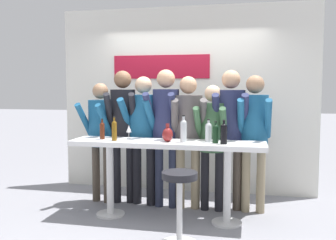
# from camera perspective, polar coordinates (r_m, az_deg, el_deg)

# --- Properties ---
(ground_plane) EXTENTS (40.00, 40.00, 0.00)m
(ground_plane) POSITION_cam_1_polar(r_m,az_deg,el_deg) (4.77, -0.20, -14.86)
(ground_plane) COLOR gray
(back_wall) EXTENTS (3.96, 0.12, 2.84)m
(back_wall) POSITION_cam_1_polar(r_m,az_deg,el_deg) (5.82, 2.63, 3.12)
(back_wall) COLOR silver
(back_wall) RESTS_ON ground_plane
(tasting_table) EXTENTS (2.36, 0.51, 0.97)m
(tasting_table) POSITION_cam_1_polar(r_m,az_deg,el_deg) (4.56, -0.20, -5.29)
(tasting_table) COLOR white
(tasting_table) RESTS_ON ground_plane
(bar_stool) EXTENTS (0.38, 0.38, 0.77)m
(bar_stool) POSITION_cam_1_polar(r_m,az_deg,el_deg) (3.88, 1.77, -11.64)
(bar_stool) COLOR silver
(bar_stool) RESTS_ON ground_plane
(person_far_left) EXTENTS (0.47, 0.58, 1.68)m
(person_far_left) POSITION_cam_1_polar(r_m,az_deg,el_deg) (5.30, -10.24, -1.31)
(person_far_left) COLOR #473D33
(person_far_left) RESTS_ON ground_plane
(person_left) EXTENTS (0.47, 0.60, 1.85)m
(person_left) POSITION_cam_1_polar(r_m,az_deg,el_deg) (5.20, -6.88, -0.09)
(person_left) COLOR black
(person_left) RESTS_ON ground_plane
(person_center_left) EXTENTS (0.52, 0.62, 1.76)m
(person_center_left) POSITION_cam_1_polar(r_m,az_deg,el_deg) (5.10, -3.79, -0.93)
(person_center_left) COLOR black
(person_center_left) RESTS_ON ground_plane
(person_center) EXTENTS (0.44, 0.58, 1.85)m
(person_center) POSITION_cam_1_polar(r_m,az_deg,el_deg) (4.97, -0.36, -0.28)
(person_center) COLOR #23283D
(person_center) RESTS_ON ground_plane
(person_center_right) EXTENTS (0.51, 0.62, 1.76)m
(person_center_right) POSITION_cam_1_polar(r_m,az_deg,el_deg) (4.93, 3.08, -1.13)
(person_center_right) COLOR gray
(person_center_right) RESTS_ON ground_plane
(person_right) EXTENTS (0.42, 0.52, 1.65)m
(person_right) POSITION_cam_1_polar(r_m,az_deg,el_deg) (4.88, 6.77, -2.04)
(person_right) COLOR black
(person_right) RESTS_ON ground_plane
(person_far_right) EXTENTS (0.46, 0.58, 1.84)m
(person_far_right) POSITION_cam_1_polar(r_m,az_deg,el_deg) (4.94, 9.48, -0.56)
(person_far_right) COLOR #473D33
(person_far_right) RESTS_ON ground_plane
(person_rightmost) EXTENTS (0.42, 0.54, 1.77)m
(person_rightmost) POSITION_cam_1_polar(r_m,az_deg,el_deg) (4.89, 13.02, -1.13)
(person_rightmost) COLOR gray
(person_rightmost) RESTS_ON ground_plane
(wine_bottle_0) EXTENTS (0.07, 0.07, 0.26)m
(wine_bottle_0) POSITION_cam_1_polar(r_m,az_deg,el_deg) (4.39, 7.25, -1.97)
(wine_bottle_0) COLOR black
(wine_bottle_0) RESTS_ON tasting_table
(wine_bottle_1) EXTENTS (0.08, 0.08, 0.28)m
(wine_bottle_1) POSITION_cam_1_polar(r_m,az_deg,el_deg) (4.33, 8.51, -1.92)
(wine_bottle_1) COLOR black
(wine_bottle_1) RESTS_ON tasting_table
(wine_bottle_2) EXTENTS (0.06, 0.06, 0.30)m
(wine_bottle_2) POSITION_cam_1_polar(r_m,az_deg,el_deg) (4.60, -8.19, -1.46)
(wine_bottle_2) COLOR brown
(wine_bottle_2) RESTS_ON tasting_table
(wine_bottle_3) EXTENTS (0.06, 0.06, 0.26)m
(wine_bottle_3) POSITION_cam_1_polar(r_m,az_deg,el_deg) (4.75, -9.99, -1.48)
(wine_bottle_3) COLOR #4C1E0F
(wine_bottle_3) RESTS_ON tasting_table
(wine_bottle_4) EXTENTS (0.08, 0.08, 0.32)m
(wine_bottle_4) POSITION_cam_1_polar(r_m,az_deg,el_deg) (4.43, 2.37, -1.50)
(wine_bottle_4) COLOR #B7BCC1
(wine_bottle_4) RESTS_ON tasting_table
(wine_bottle_5) EXTENTS (0.08, 0.08, 0.27)m
(wine_bottle_5) POSITION_cam_1_polar(r_m,az_deg,el_deg) (4.47, 6.18, -1.72)
(wine_bottle_5) COLOR #B7BCC1
(wine_bottle_5) RESTS_ON tasting_table
(wine_glass_0) EXTENTS (0.07, 0.07, 0.18)m
(wine_glass_0) POSITION_cam_1_polar(r_m,az_deg,el_deg) (4.71, -5.99, -1.40)
(wine_glass_0) COLOR silver
(wine_glass_0) RESTS_ON tasting_table
(decorative_vase) EXTENTS (0.13, 0.13, 0.22)m
(decorative_vase) POSITION_cam_1_polar(r_m,az_deg,el_deg) (4.46, -0.07, -2.21)
(decorative_vase) COLOR maroon
(decorative_vase) RESTS_ON tasting_table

